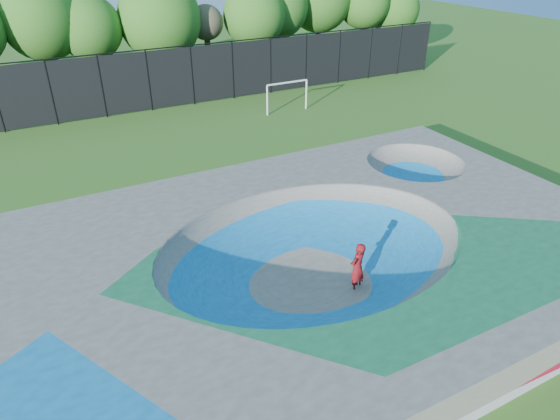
# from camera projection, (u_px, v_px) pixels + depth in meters

# --- Properties ---
(ground) EXTENTS (120.00, 120.00, 0.00)m
(ground) POSITION_uv_depth(u_px,v_px,m) (313.00, 275.00, 17.59)
(ground) COLOR #315D1A
(ground) RESTS_ON ground
(skate_deck) EXTENTS (22.00, 14.00, 1.50)m
(skate_deck) POSITION_uv_depth(u_px,v_px,m) (314.00, 258.00, 17.23)
(skate_deck) COLOR gray
(skate_deck) RESTS_ON ground
(skater) EXTENTS (0.78, 0.65, 1.83)m
(skater) POSITION_uv_depth(u_px,v_px,m) (357.00, 267.00, 16.46)
(skater) COLOR red
(skater) RESTS_ON ground
(skateboard) EXTENTS (0.80, 0.54, 0.05)m
(skateboard) POSITION_uv_depth(u_px,v_px,m) (355.00, 289.00, 16.90)
(skateboard) COLOR black
(skateboard) RESTS_ON ground
(soccer_goal) EXTENTS (3.07, 0.12, 2.03)m
(soccer_goal) POSITION_uv_depth(u_px,v_px,m) (287.00, 91.00, 32.86)
(soccer_goal) COLOR silver
(soccer_goal) RESTS_ON ground
(fence) EXTENTS (48.09, 0.09, 4.04)m
(fence) POSITION_uv_depth(u_px,v_px,m) (149.00, 79.00, 32.76)
(fence) COLOR black
(fence) RESTS_ON ground
(treeline) EXTENTS (52.68, 7.65, 8.37)m
(treeline) POSITION_uv_depth(u_px,v_px,m) (103.00, 22.00, 34.54)
(treeline) COLOR #4C3826
(treeline) RESTS_ON ground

